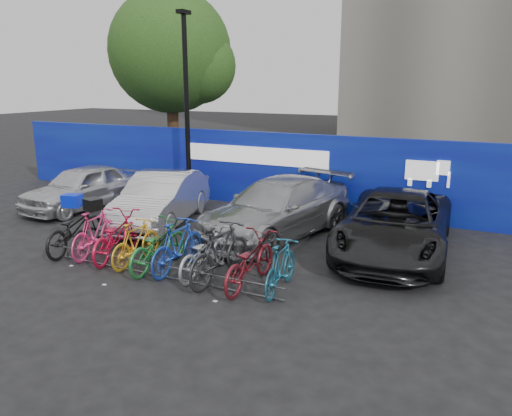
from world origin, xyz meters
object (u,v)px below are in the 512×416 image
Objects in this scene: bike_1 at (95,232)px; bike_8 at (249,261)px; bike_2 at (116,236)px; bike_rack at (160,270)px; car_0 at (82,187)px; bike_3 at (136,243)px; bike_4 at (158,245)px; tree at (175,54)px; bike_0 at (75,229)px; lamppost at (187,103)px; bike_5 at (178,246)px; bike_7 at (220,253)px; car_3 at (395,224)px; car_2 at (277,208)px; bike_6 at (204,253)px; bike_9 at (281,267)px; car_1 at (161,199)px.

bike_8 is at bearing 169.76° from bike_1.
bike_2 is 1.01× the size of bike_8.
car_0 is (-5.75, 3.72, 0.53)m from bike_rack.
bike_4 reaches higher than bike_3.
tree reaches higher than bike_1.
bike_1 is at bearing -6.09° from bike_2.
lamppost is at bearing -95.14° from bike_0.
lamppost is 6.97m from bike_5.
bike_4 reaches higher than bike_rack.
bike_0 is at bearing -42.83° from car_0.
tree is 6.14m from lamppost.
bike_5 is at bearing -177.09° from bike_3.
bike_rack is at bearing 23.45° from bike_7.
bike_0 is (0.35, -5.49, -2.72)m from lamppost.
bike_2 reaches higher than bike_4.
bike_2 is at bearing -155.17° from car_3.
car_3 is (10.83, -6.98, -4.35)m from tree.
tree is at bearing -74.81° from bike_1.
car_0 is 8.29m from bike_8.
lamppost reaches higher than bike_rack.
bike_6 is at bearing -80.59° from car_2.
bike_2 is at bearing -115.17° from car_2.
bike_9 is (4.71, -0.03, -0.05)m from bike_1.
car_1 is 3.80m from bike_5.
tree is 1.76× the size of car_1.
car_2 reaches higher than bike_7.
bike_9 is at bearing -47.66° from tree.
bike_3 is 2.17m from bike_7.
tree is 13.07m from bike_5.
car_0 is 2.44× the size of bike_9.
bike_0 is at bearing 1.65° from bike_6.
car_3 is at bearing -162.80° from bike_2.
bike_1 is at bearing 170.82° from bike_0.
bike_9 is (1.29, 0.08, -0.11)m from bike_7.
bike_5 is at bearing -0.01° from bike_7.
bike_3 is at bearing -68.06° from lamppost.
tree is at bearing -61.30° from bike_3.
bike_9 reaches higher than bike_6.
tree is 1.51× the size of car_3.
bike_7 is at bearing -52.13° from tree.
bike_3 is 0.89× the size of bike_5.
lamppost is 1.09× the size of bike_rack.
car_2 is at bearing 75.43° from bike_rack.
bike_rack is 2.98× the size of bike_5.
car_1 reaches higher than car_0.
bike_5 is (2.32, -0.01, 0.02)m from bike_1.
car_1 is at bearing -47.73° from bike_5.
bike_0 is 5.36m from bike_9.
bike_4 is 2.88m from bike_9.
bike_7 is at bearing 178.10° from bike_3.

